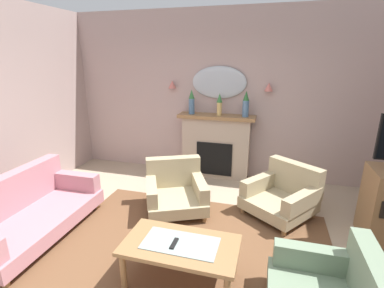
{
  "coord_description": "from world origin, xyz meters",
  "views": [
    {
      "loc": [
        0.78,
        -2.4,
        2.13
      ],
      "look_at": [
        -0.3,
        1.4,
        0.91
      ],
      "focal_mm": 26.38,
      "sensor_mm": 36.0,
      "label": 1
    }
  ],
  "objects_px": {
    "wall_sconce_left": "(172,84)",
    "tv_remote": "(174,244)",
    "mantel_vase_left": "(246,104)",
    "wall_mirror": "(219,82)",
    "wall_sconce_right": "(269,87)",
    "armchair_in_corner": "(175,189)",
    "coffee_table": "(181,248)",
    "fireplace": "(216,147)",
    "mantel_vase_right": "(219,103)",
    "armchair_near_fireplace": "(283,194)",
    "floral_couch": "(26,212)",
    "mantel_vase_centre": "(192,102)"
  },
  "relations": [
    {
      "from": "floral_couch",
      "to": "armchair_in_corner",
      "type": "xyz_separation_m",
      "value": [
        1.55,
        1.1,
        -0.01
      ]
    },
    {
      "from": "wall_mirror",
      "to": "armchair_in_corner",
      "type": "relative_size",
      "value": 0.89
    },
    {
      "from": "tv_remote",
      "to": "armchair_in_corner",
      "type": "bearing_deg",
      "value": 108.57
    },
    {
      "from": "mantel_vase_centre",
      "to": "mantel_vase_left",
      "type": "relative_size",
      "value": 0.99
    },
    {
      "from": "wall_mirror",
      "to": "armchair_near_fireplace",
      "type": "xyz_separation_m",
      "value": [
        1.18,
        -1.2,
        -1.4
      ]
    },
    {
      "from": "coffee_table",
      "to": "mantel_vase_centre",
      "type": "bearing_deg",
      "value": 103.67
    },
    {
      "from": "mantel_vase_centre",
      "to": "wall_mirror",
      "type": "bearing_deg",
      "value": 20.7
    },
    {
      "from": "mantel_vase_left",
      "to": "armchair_in_corner",
      "type": "relative_size",
      "value": 0.4
    },
    {
      "from": "wall_sconce_left",
      "to": "tv_remote",
      "type": "distance_m",
      "value": 3.2
    },
    {
      "from": "fireplace",
      "to": "armchair_in_corner",
      "type": "distance_m",
      "value": 1.41
    },
    {
      "from": "mantel_vase_right",
      "to": "armchair_in_corner",
      "type": "height_order",
      "value": "mantel_vase_right"
    },
    {
      "from": "wall_sconce_right",
      "to": "wall_sconce_left",
      "type": "bearing_deg",
      "value": 180.0
    },
    {
      "from": "wall_mirror",
      "to": "tv_remote",
      "type": "bearing_deg",
      "value": -87.26
    },
    {
      "from": "wall_sconce_left",
      "to": "tv_remote",
      "type": "xyz_separation_m",
      "value": [
        0.99,
        -2.79,
        -1.21
      ]
    },
    {
      "from": "floral_couch",
      "to": "armchair_near_fireplace",
      "type": "bearing_deg",
      "value": 24.37
    },
    {
      "from": "wall_sconce_left",
      "to": "armchair_near_fireplace",
      "type": "xyz_separation_m",
      "value": [
        2.03,
        -1.15,
        -1.35
      ]
    },
    {
      "from": "fireplace",
      "to": "coffee_table",
      "type": "distance_m",
      "value": 2.68
    },
    {
      "from": "wall_mirror",
      "to": "coffee_table",
      "type": "height_order",
      "value": "wall_mirror"
    },
    {
      "from": "wall_sconce_right",
      "to": "armchair_near_fireplace",
      "type": "bearing_deg",
      "value": -74.22
    },
    {
      "from": "mantel_vase_right",
      "to": "wall_sconce_right",
      "type": "distance_m",
      "value": 0.86
    },
    {
      "from": "fireplace",
      "to": "wall_sconce_left",
      "type": "height_order",
      "value": "wall_sconce_left"
    },
    {
      "from": "wall_sconce_right",
      "to": "tv_remote",
      "type": "distance_m",
      "value": 3.13
    },
    {
      "from": "mantel_vase_right",
      "to": "armchair_near_fireplace",
      "type": "distance_m",
      "value": 1.86
    },
    {
      "from": "wall_sconce_right",
      "to": "armchair_near_fireplace",
      "type": "xyz_separation_m",
      "value": [
        0.33,
        -1.15,
        -1.35
      ]
    },
    {
      "from": "coffee_table",
      "to": "mantel_vase_left",
      "type": "bearing_deg",
      "value": 83.34
    },
    {
      "from": "coffee_table",
      "to": "tv_remote",
      "type": "bearing_deg",
      "value": -147.21
    },
    {
      "from": "fireplace",
      "to": "tv_remote",
      "type": "xyz_separation_m",
      "value": [
        0.14,
        -2.7,
        -0.12
      ]
    },
    {
      "from": "coffee_table",
      "to": "wall_sconce_right",
      "type": "bearing_deg",
      "value": 76.58
    },
    {
      "from": "mantel_vase_right",
      "to": "wall_sconce_right",
      "type": "xyz_separation_m",
      "value": [
        0.8,
        0.12,
        0.29
      ]
    },
    {
      "from": "wall_mirror",
      "to": "armchair_near_fireplace",
      "type": "bearing_deg",
      "value": -45.63
    },
    {
      "from": "floral_couch",
      "to": "mantel_vase_centre",
      "type": "bearing_deg",
      "value": 59.48
    },
    {
      "from": "mantel_vase_right",
      "to": "wall_sconce_right",
      "type": "bearing_deg",
      "value": 8.53
    },
    {
      "from": "floral_couch",
      "to": "armchair_near_fireplace",
      "type": "height_order",
      "value": "floral_couch"
    },
    {
      "from": "coffee_table",
      "to": "fireplace",
      "type": "bearing_deg",
      "value": 94.11
    },
    {
      "from": "mantel_vase_right",
      "to": "coffee_table",
      "type": "height_order",
      "value": "mantel_vase_right"
    },
    {
      "from": "wall_sconce_left",
      "to": "wall_sconce_right",
      "type": "height_order",
      "value": "same"
    },
    {
      "from": "wall_mirror",
      "to": "wall_sconce_left",
      "type": "xyz_separation_m",
      "value": [
        -0.85,
        -0.05,
        -0.05
      ]
    },
    {
      "from": "coffee_table",
      "to": "armchair_near_fireplace",
      "type": "xyz_separation_m",
      "value": [
        0.98,
        1.61,
        -0.08
      ]
    },
    {
      "from": "coffee_table",
      "to": "armchair_in_corner",
      "type": "relative_size",
      "value": 1.01
    },
    {
      "from": "mantel_vase_centre",
      "to": "wall_mirror",
      "type": "xyz_separation_m",
      "value": [
        0.45,
        0.17,
        0.34
      ]
    },
    {
      "from": "fireplace",
      "to": "armchair_near_fireplace",
      "type": "distance_m",
      "value": 1.6
    },
    {
      "from": "coffee_table",
      "to": "armchair_near_fireplace",
      "type": "bearing_deg",
      "value": 58.53
    },
    {
      "from": "mantel_vase_centre",
      "to": "wall_mirror",
      "type": "relative_size",
      "value": 0.45
    },
    {
      "from": "mantel_vase_centre",
      "to": "wall_sconce_right",
      "type": "bearing_deg",
      "value": 5.27
    },
    {
      "from": "armchair_in_corner",
      "to": "armchair_near_fireplace",
      "type": "height_order",
      "value": "same"
    },
    {
      "from": "wall_sconce_right",
      "to": "armchair_in_corner",
      "type": "xyz_separation_m",
      "value": [
        -1.17,
        -1.43,
        -1.35
      ]
    },
    {
      "from": "wall_sconce_left",
      "to": "tv_remote",
      "type": "height_order",
      "value": "wall_sconce_left"
    },
    {
      "from": "wall_sconce_right",
      "to": "floral_couch",
      "type": "bearing_deg",
      "value": -137.07
    },
    {
      "from": "mantel_vase_left",
      "to": "wall_sconce_left",
      "type": "relative_size",
      "value": 3.12
    },
    {
      "from": "mantel_vase_left",
      "to": "wall_mirror",
      "type": "relative_size",
      "value": 0.46
    }
  ]
}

